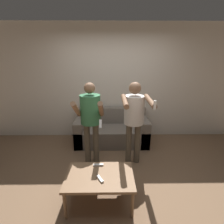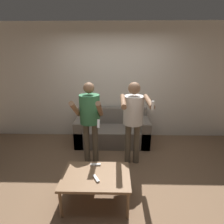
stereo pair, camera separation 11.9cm
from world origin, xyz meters
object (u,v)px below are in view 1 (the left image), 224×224
person_standing_right (134,114)px  remote_far (98,165)px  person_standing_left (90,115)px  coffee_table (100,178)px  couch (112,131)px  remote_near (100,179)px

person_standing_right → remote_far: size_ratio=10.14×
person_standing_left → coffee_table: bearing=-78.1°
couch → remote_far: size_ratio=10.86×
person_standing_right → coffee_table: person_standing_right is taller
person_standing_left → remote_near: person_standing_left is taller
coffee_table → remote_far: size_ratio=5.99×
remote_near → coffee_table: bearing=97.3°
person_standing_left → coffee_table: (0.20, -0.95, -0.58)m
coffee_table → remote_far: bearing=97.9°
person_standing_left → remote_near: 1.19m
coffee_table → remote_near: bearing=-82.7°
couch → remote_near: size_ratio=11.12×
person_standing_right → person_standing_left: bearing=179.5°
couch → person_standing_left: size_ratio=1.08×
person_standing_left → coffee_table: size_ratio=1.68×
person_standing_left → couch: bearing=65.9°
couch → remote_near: (-0.17, -1.90, 0.17)m
coffee_table → remote_near: 0.10m
couch → person_standing_left: 1.18m
couch → remote_far: (-0.22, -1.60, 0.17)m
person_standing_left → remote_far: person_standing_left is taller
person_standing_left → person_standing_right: 0.77m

